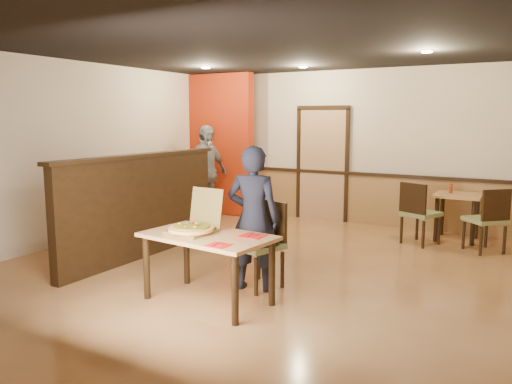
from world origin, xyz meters
TOP-DOWN VIEW (x-y plane):
  - floor at (0.00, 0.00)m, footprint 7.00×7.00m
  - ceiling at (0.00, 0.00)m, footprint 7.00×7.00m
  - wall_back at (0.00, 3.50)m, footprint 7.00×0.00m
  - wall_left at (-3.50, 0.00)m, footprint 0.00×7.00m
  - wainscot_back at (0.00, 3.47)m, footprint 7.00×0.04m
  - chair_rail_back at (0.00, 3.45)m, footprint 7.00×0.06m
  - back_door at (-0.80, 3.46)m, footprint 0.90×0.06m
  - booth_partition at (-2.00, -0.20)m, footprint 0.20×3.10m
  - red_accent_panel at (-2.90, 3.00)m, footprint 1.60×0.20m
  - spot_a at (-2.30, 1.80)m, footprint 0.14×0.14m
  - spot_b at (-0.80, 2.50)m, footprint 0.14×0.14m
  - spot_c at (1.40, 1.50)m, footprint 0.14×0.14m
  - main_table at (-0.19, -1.21)m, footprint 1.44×0.92m
  - diner_chair at (0.06, -0.47)m, footprint 0.62×0.62m
  - side_chair_left at (1.21, 2.37)m, footprint 0.63×0.63m
  - side_chair_right at (2.19, 2.38)m, footprint 0.66×0.66m
  - side_table at (1.69, 2.99)m, footprint 0.70×0.70m
  - diner at (0.03, -0.62)m, footprint 0.67×0.52m
  - passerby at (-2.71, 2.34)m, footprint 0.62×1.12m
  - pizza_box at (-0.37, -1.19)m, footprint 0.46×0.53m
  - pizza at (-0.37, -1.24)m, footprint 0.49×0.49m
  - napkin_near at (0.16, -1.52)m, footprint 0.21×0.21m
  - napkin_far at (0.25, -1.03)m, footprint 0.24×0.24m
  - condiment at (1.57, 3.02)m, footprint 0.06×0.06m

SIDE VIEW (x-z plane):
  - floor at x=0.00m, z-range 0.00..0.00m
  - wainscot_back at x=0.00m, z-range 0.00..0.90m
  - side_chair_right at x=2.19m, z-range 0.04..0.99m
  - side_chair_left at x=1.21m, z-range 0.04..1.01m
  - diner_chair at x=0.06m, z-range 0.05..1.03m
  - side_table at x=1.69m, z-range 0.20..0.94m
  - main_table at x=-0.19m, z-range 0.26..0.99m
  - napkin_near at x=0.16m, z-range 0.73..0.74m
  - napkin_far at x=0.25m, z-range 0.73..0.74m
  - booth_partition at x=-2.00m, z-range 0.01..1.46m
  - pizza at x=-0.37m, z-range 0.76..0.79m
  - pizza_box at x=-0.37m, z-range 0.56..1.01m
  - condiment at x=1.57m, z-range 0.74..0.89m
  - diner at x=0.03m, z-range 0.00..1.64m
  - passerby at x=-2.71m, z-range 0.00..1.80m
  - chair_rail_back at x=0.00m, z-range 0.89..0.95m
  - back_door at x=-0.80m, z-range 0.00..2.10m
  - red_accent_panel at x=-2.90m, z-range 0.01..2.79m
  - wall_back at x=0.00m, z-range -2.10..4.90m
  - wall_left at x=-3.50m, z-range -2.10..4.90m
  - spot_a at x=-2.30m, z-range 2.77..2.79m
  - spot_b at x=-0.80m, z-range 2.77..2.79m
  - spot_c at x=1.40m, z-range 2.77..2.79m
  - ceiling at x=0.00m, z-range 2.80..2.80m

